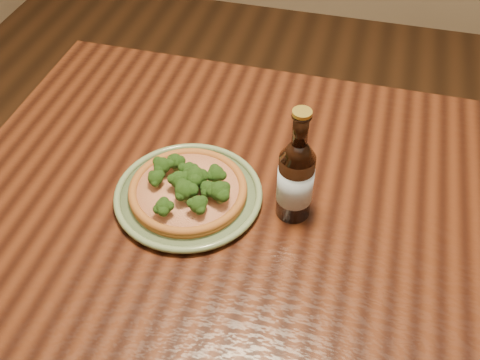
% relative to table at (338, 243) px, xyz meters
% --- Properties ---
extents(table, '(1.60, 0.90, 0.75)m').
position_rel_table_xyz_m(table, '(0.00, 0.00, 0.00)').
color(table, '#3F1B0D').
rests_on(table, ground).
extents(plate, '(0.30, 0.30, 0.02)m').
position_rel_table_xyz_m(plate, '(-0.31, -0.04, 0.10)').
color(plate, '#657A54').
rests_on(plate, table).
extents(pizza, '(0.24, 0.24, 0.07)m').
position_rel_table_xyz_m(pizza, '(-0.31, -0.04, 0.12)').
color(pizza, '#975822').
rests_on(pizza, plate).
extents(beer_bottle, '(0.07, 0.07, 0.25)m').
position_rel_table_xyz_m(beer_bottle, '(-0.10, -0.02, 0.19)').
color(beer_bottle, black).
rests_on(beer_bottle, table).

